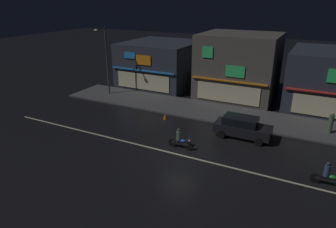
{
  "coord_description": "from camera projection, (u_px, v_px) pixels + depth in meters",
  "views": [
    {
      "loc": [
        7.73,
        -16.75,
        10.23
      ],
      "look_at": [
        -2.14,
        2.54,
        1.79
      ],
      "focal_mm": 32.05,
      "sensor_mm": 36.0,
      "label": 1
    }
  ],
  "objects": [
    {
      "name": "traffic_cone",
      "position": [
        165.0,
        116.0,
        26.96
      ],
      "size": [
        0.36,
        0.36,
        0.55
      ],
      "primitive_type": "cone",
      "color": "orange",
      "rests_on": "ground"
    },
    {
      "name": "storefront_right_block",
      "position": [
        239.0,
        66.0,
        32.08
      ],
      "size": [
        7.94,
        7.32,
        6.78
      ],
      "color": "#56514C",
      "rests_on": "ground"
    },
    {
      "name": "ground_plane",
      "position": [
        179.0,
        155.0,
        20.89
      ],
      "size": [
        140.0,
        140.0,
        0.0
      ],
      "primitive_type": "plane",
      "color": "black"
    },
    {
      "name": "streetlamp_west",
      "position": [
        105.0,
        56.0,
        32.15
      ],
      "size": [
        0.44,
        1.64,
        7.2
      ],
      "color": "#47494C",
      "rests_on": "sidewalk_far"
    },
    {
      "name": "pedestrian_on_sidewalk",
      "position": [
        331.0,
        123.0,
        23.68
      ],
      "size": [
        0.38,
        0.38,
        1.75
      ],
      "rotation": [
        0.0,
        0.0,
        0.2
      ],
      "color": "#4C664C",
      "rests_on": "sidewalk_far"
    },
    {
      "name": "sidewalk_far",
      "position": [
        219.0,
        113.0,
        28.26
      ],
      "size": [
        32.98,
        4.94,
        0.14
      ],
      "primitive_type": "cube",
      "color": "#4C4C4F",
      "rests_on": "ground"
    },
    {
      "name": "motorcycle_opposite_lane",
      "position": [
        180.0,
        140.0,
        21.61
      ],
      "size": [
        1.9,
        0.6,
        1.52
      ],
      "rotation": [
        0.0,
        0.0,
        -0.1
      ],
      "color": "black",
      "rests_on": "ground"
    },
    {
      "name": "parked_car_near_kerb",
      "position": [
        242.0,
        127.0,
        23.23
      ],
      "size": [
        4.3,
        1.98,
        1.67
      ],
      "rotation": [
        0.0,
        0.0,
        3.14
      ],
      "color": "black",
      "rests_on": "ground"
    },
    {
      "name": "motorcycle_lead",
      "position": [
        328.0,
        176.0,
        17.27
      ],
      "size": [
        1.9,
        0.6,
        1.52
      ],
      "rotation": [
        0.0,
        0.0,
        -0.06
      ],
      "color": "black",
      "rests_on": "ground"
    },
    {
      "name": "lane_divider_stripe",
      "position": [
        179.0,
        155.0,
        20.89
      ],
      "size": [
        31.33,
        0.16,
        0.01
      ],
      "primitive_type": "cube",
      "color": "beige",
      "rests_on": "ground"
    },
    {
      "name": "storefront_left_block",
      "position": [
        161.0,
        63.0,
        37.24
      ],
      "size": [
        8.4,
        8.97,
        5.21
      ],
      "color": "#2D333D",
      "rests_on": "ground"
    }
  ]
}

